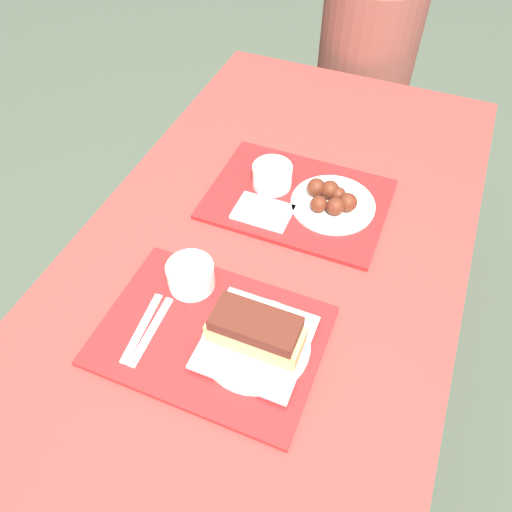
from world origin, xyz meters
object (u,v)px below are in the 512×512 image
object	(u,v)px
bowl_coleslaw_near	(191,275)
wings_plate_far	(332,200)
person_seated_across	(368,47)
bowl_coleslaw_far	(272,175)
tray_near	(211,335)
brisket_sandwich_plate	(256,336)
tray_far	(298,199)

from	to	relation	value
bowl_coleslaw_near	wings_plate_far	size ratio (longest dim) A/B	0.48
person_seated_across	wings_plate_far	bearing A→B (deg)	-82.33
bowl_coleslaw_far	wings_plate_far	bearing A→B (deg)	-6.10
tray_near	wings_plate_far	bearing A→B (deg)	75.34
wings_plate_far	brisket_sandwich_plate	bearing A→B (deg)	-93.10
tray_near	wings_plate_far	xyz separation A→B (m)	(0.12, 0.45, 0.03)
tray_near	brisket_sandwich_plate	world-z (taller)	brisket_sandwich_plate
tray_near	tray_far	bearing A→B (deg)	86.03
tray_far	wings_plate_far	distance (m)	0.09
tray_near	wings_plate_far	distance (m)	0.47
bowl_coleslaw_far	person_seated_across	size ratio (longest dim) A/B	0.14
brisket_sandwich_plate	person_seated_across	xyz separation A→B (m)	(-0.09, 1.31, -0.05)
tray_far	wings_plate_far	xyz separation A→B (m)	(0.09, 0.00, 0.03)
bowl_coleslaw_far	wings_plate_far	world-z (taller)	bowl_coleslaw_far
bowl_coleslaw_far	person_seated_across	bearing A→B (deg)	86.77
bowl_coleslaw_near	person_seated_across	xyz separation A→B (m)	(0.09, 1.22, -0.05)
bowl_coleslaw_near	person_seated_across	distance (m)	1.23
tray_far	wings_plate_far	bearing A→B (deg)	1.89
tray_near	brisket_sandwich_plate	distance (m)	0.10
tray_near	tray_far	xyz separation A→B (m)	(0.03, 0.45, 0.00)
tray_far	tray_near	bearing A→B (deg)	-93.97
bowl_coleslaw_near	tray_near	bearing A→B (deg)	-46.75
brisket_sandwich_plate	bowl_coleslaw_far	bearing A→B (deg)	107.16
brisket_sandwich_plate	wings_plate_far	bearing A→B (deg)	86.90
wings_plate_far	person_seated_across	world-z (taller)	person_seated_across
bowl_coleslaw_far	person_seated_across	xyz separation A→B (m)	(0.05, 0.85, -0.05)
brisket_sandwich_plate	bowl_coleslaw_far	distance (m)	0.48
bowl_coleslaw_near	tray_far	bearing A→B (deg)	70.46
bowl_coleslaw_near	brisket_sandwich_plate	xyz separation A→B (m)	(0.19, -0.09, 0.00)
tray_near	bowl_coleslaw_near	size ratio (longest dim) A/B	4.37
bowl_coleslaw_near	person_seated_across	world-z (taller)	person_seated_across
bowl_coleslaw_near	bowl_coleslaw_far	distance (m)	0.37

